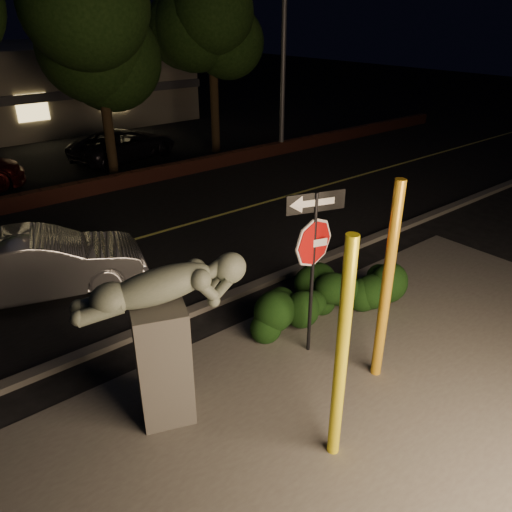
{
  "coord_description": "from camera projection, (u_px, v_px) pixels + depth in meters",
  "views": [
    {
      "loc": [
        -4.77,
        -4.63,
        5.57
      ],
      "look_at": [
        0.3,
        1.63,
        1.6
      ],
      "focal_mm": 35.0,
      "sensor_mm": 36.0,
      "label": 1
    }
  ],
  "objects": [
    {
      "name": "hedge_center",
      "position": [
        283.0,
        308.0,
        9.54
      ],
      "size": [
        1.88,
        1.13,
        0.91
      ],
      "primitive_type": "ellipsoid",
      "rotation": [
        0.0,
        0.0,
        0.18
      ],
      "color": "black",
      "rests_on": "ground"
    },
    {
      "name": "brick_wall",
      "position": [
        61.0,
        193.0,
        16.15
      ],
      "size": [
        40.0,
        0.35,
        0.5
      ],
      "primitive_type": "cube",
      "color": "#481F17",
      "rests_on": "ground"
    },
    {
      "name": "sculpture",
      "position": [
        163.0,
        326.0,
        7.0
      ],
      "size": [
        2.37,
        1.4,
        2.58
      ],
      "rotation": [
        0.0,
        0.0,
        -0.36
      ],
      "color": "#4C4944",
      "rests_on": "ground"
    },
    {
      "name": "signpost",
      "position": [
        314.0,
        243.0,
        8.17
      ],
      "size": [
        0.98,
        0.35,
        3.02
      ],
      "rotation": [
        0.0,
        0.0,
        -0.32
      ],
      "color": "black",
      "rests_on": "ground"
    },
    {
      "name": "hedge_far_right",
      "position": [
        378.0,
        283.0,
        10.39
      ],
      "size": [
        1.5,
        1.11,
        0.94
      ],
      "primitive_type": "ellipsoid",
      "rotation": [
        0.0,
        0.0,
        0.21
      ],
      "color": "black",
      "rests_on": "ground"
    },
    {
      "name": "yellow_pole_right",
      "position": [
        387.0,
        286.0,
        7.77
      ],
      "size": [
        0.17,
        0.17,
        3.45
      ],
      "primitive_type": "cylinder",
      "color": "gold",
      "rests_on": "ground"
    },
    {
      "name": "hedge_right",
      "position": [
        312.0,
        288.0,
        9.96
      ],
      "size": [
        1.87,
        1.12,
        1.17
      ],
      "primitive_type": "ellipsoid",
      "rotation": [
        0.0,
        0.0,
        0.09
      ],
      "color": "black",
      "rests_on": "ground"
    },
    {
      "name": "silver_sedan",
      "position": [
        41.0,
        264.0,
        10.65
      ],
      "size": [
        4.56,
        2.68,
        1.42
      ],
      "primitive_type": "imported",
      "rotation": [
        0.0,
        0.0,
        1.28
      ],
      "color": "#A7A7AC",
      "rests_on": "ground"
    },
    {
      "name": "tree_far_c",
      "position": [
        93.0,
        8.0,
        16.21
      ],
      "size": [
        4.8,
        4.8,
        7.84
      ],
      "color": "black",
      "rests_on": "ground"
    },
    {
      "name": "parking_lot",
      "position": [
        12.0,
        163.0,
        20.23
      ],
      "size": [
        40.0,
        12.0,
        0.01
      ],
      "primitive_type": "cube",
      "color": "black",
      "rests_on": "ground"
    },
    {
      "name": "yellow_pole_left",
      "position": [
        341.0,
        355.0,
        6.29
      ],
      "size": [
        0.17,
        0.17,
        3.33
      ],
      "primitive_type": "cylinder",
      "color": "yellow",
      "rests_on": "ground"
    },
    {
      "name": "parked_car_dark",
      "position": [
        124.0,
        145.0,
        20.48
      ],
      "size": [
        4.89,
        3.11,
        1.26
      ],
      "primitive_type": "imported",
      "rotation": [
        0.0,
        0.0,
        1.81
      ],
      "color": "black",
      "rests_on": "ground"
    },
    {
      "name": "road",
      "position": [
        120.0,
        244.0,
        13.26
      ],
      "size": [
        80.0,
        8.0,
        0.01
      ],
      "primitive_type": "cube",
      "color": "black",
      "rests_on": "ground"
    },
    {
      "name": "lane_marking",
      "position": [
        120.0,
        243.0,
        13.25
      ],
      "size": [
        80.0,
        0.12,
        0.0
      ],
      "primitive_type": "cube",
      "color": "#CAC350",
      "rests_on": "road"
    },
    {
      "name": "tree_far_d",
      "position": [
        211.0,
        15.0,
        19.49
      ],
      "size": [
        4.4,
        4.4,
        7.42
      ],
      "color": "black",
      "rests_on": "ground"
    },
    {
      "name": "curb",
      "position": [
        206.0,
        305.0,
        10.38
      ],
      "size": [
        80.0,
        0.25,
        0.12
      ],
      "primitive_type": "cube",
      "color": "#4C4944",
      "rests_on": "ground"
    },
    {
      "name": "patio",
      "position": [
        348.0,
        413.0,
        7.68
      ],
      "size": [
        14.0,
        6.0,
        0.02
      ],
      "primitive_type": "cube",
      "color": "#4C4944",
      "rests_on": "ground"
    },
    {
      "name": "ground",
      "position": [
        78.0,
        212.0,
        15.35
      ],
      "size": [
        90.0,
        90.0,
        0.0
      ],
      "primitive_type": "plane",
      "color": "black",
      "rests_on": "ground"
    }
  ]
}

